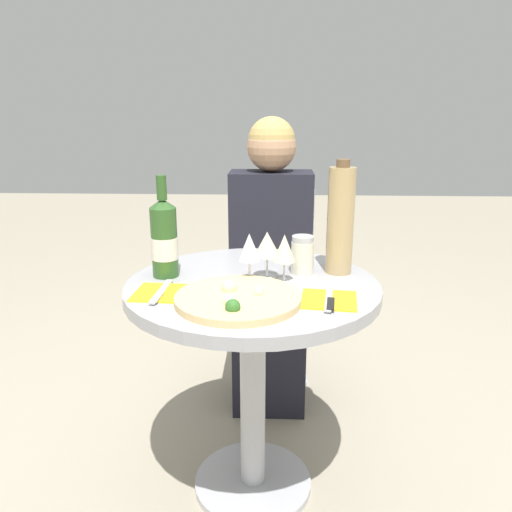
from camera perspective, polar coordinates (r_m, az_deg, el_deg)
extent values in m
plane|color=#9E937F|center=(1.88, -0.35, -24.65)|extent=(12.00, 12.00, 0.00)
cylinder|color=#B2B2B7|center=(1.88, -0.35, -24.37)|extent=(0.40, 0.40, 0.02)
cylinder|color=#B2B2B7|center=(1.67, -0.37, -15.23)|extent=(0.08, 0.08, 0.68)
cylinder|color=#9E9EA3|center=(1.51, -0.40, -3.66)|extent=(0.77, 0.77, 0.04)
cylinder|color=#ADADB2|center=(2.44, 1.56, -13.83)|extent=(0.36, 0.36, 0.01)
cylinder|color=#ADADB2|center=(2.34, 1.60, -9.36)|extent=(0.06, 0.06, 0.44)
cube|color=#ADADB2|center=(2.25, 1.64, -4.03)|extent=(0.40, 0.40, 0.03)
cube|color=#ADADB2|center=(2.37, 1.75, 2.66)|extent=(0.40, 0.02, 0.42)
cube|color=black|center=(2.20, 1.54, -10.78)|extent=(0.30, 0.31, 0.47)
cube|color=black|center=(2.17, 1.70, 2.78)|extent=(0.35, 0.19, 0.52)
sphere|color=tan|center=(2.12, 1.79, 12.37)|extent=(0.21, 0.21, 0.21)
sphere|color=tan|center=(2.11, 1.79, 13.06)|extent=(0.19, 0.19, 0.19)
cylinder|color=#E5C17F|center=(1.35, -2.06, -4.90)|extent=(0.34, 0.34, 0.02)
sphere|color=beige|center=(1.35, 0.35, -4.18)|extent=(0.02, 0.02, 0.02)
sphere|color=#336B28|center=(1.25, -2.67, -5.80)|extent=(0.04, 0.04, 0.04)
sphere|color=beige|center=(1.37, 0.40, -3.93)|extent=(0.03, 0.03, 0.03)
sphere|color=beige|center=(1.29, -2.99, -5.23)|extent=(0.04, 0.04, 0.04)
sphere|color=beige|center=(1.39, -3.07, -3.55)|extent=(0.04, 0.04, 0.04)
cylinder|color=#2D5623|center=(1.56, -10.43, 1.53)|extent=(0.08, 0.08, 0.22)
cone|color=#2D5623|center=(1.53, -10.66, 5.95)|extent=(0.08, 0.08, 0.03)
cylinder|color=#2D5623|center=(1.52, -10.76, 7.69)|extent=(0.03, 0.03, 0.07)
cylinder|color=silver|center=(1.56, -10.39, 0.92)|extent=(0.08, 0.08, 0.07)
cylinder|color=tan|center=(1.58, 9.63, 3.94)|extent=(0.08, 0.08, 0.33)
cylinder|color=brown|center=(1.55, 9.95, 10.40)|extent=(0.04, 0.04, 0.02)
cylinder|color=silver|center=(1.58, 5.32, -0.18)|extent=(0.07, 0.07, 0.10)
cylinder|color=#B2B2B7|center=(1.56, 5.38, 1.95)|extent=(0.07, 0.07, 0.02)
cylinder|color=silver|center=(1.51, 3.21, -2.88)|extent=(0.06, 0.06, 0.00)
cylinder|color=silver|center=(1.50, 3.22, -1.71)|extent=(0.01, 0.01, 0.06)
cone|color=beige|center=(1.48, 3.27, 0.94)|extent=(0.07, 0.07, 0.08)
cylinder|color=silver|center=(1.51, -0.76, -2.83)|extent=(0.06, 0.06, 0.00)
cylinder|color=silver|center=(1.50, -0.76, -1.63)|extent=(0.01, 0.01, 0.06)
cone|color=silver|center=(1.48, -0.77, 1.06)|extent=(0.07, 0.07, 0.08)
cylinder|color=silver|center=(1.55, 1.25, -2.41)|extent=(0.06, 0.06, 0.00)
cylinder|color=silver|center=(1.54, 1.26, -1.16)|extent=(0.01, 0.01, 0.07)
cone|color=beige|center=(1.52, 1.28, 1.41)|extent=(0.08, 0.08, 0.07)
cube|color=yellow|center=(1.44, -10.76, -4.13)|extent=(0.16, 0.16, 0.00)
cube|color=silver|center=(1.44, -10.77, -3.97)|extent=(0.03, 0.19, 0.00)
cube|color=silver|center=(1.40, -11.20, -4.55)|extent=(0.02, 0.09, 0.00)
cube|color=yellow|center=(1.38, 8.32, -4.97)|extent=(0.17, 0.17, 0.00)
cube|color=silver|center=(1.38, 8.33, -4.79)|extent=(0.04, 0.19, 0.00)
cube|color=black|center=(1.33, 8.53, -5.43)|extent=(0.03, 0.09, 0.00)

